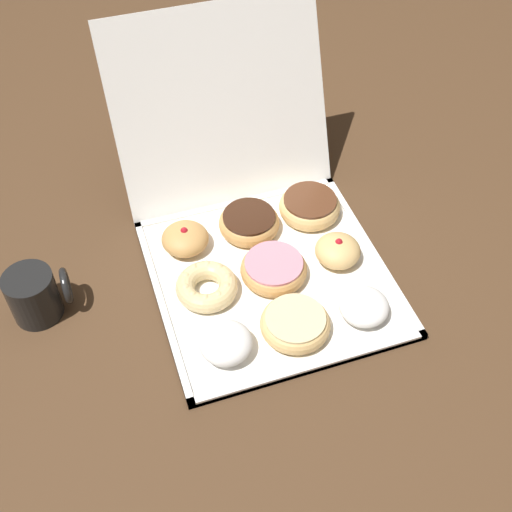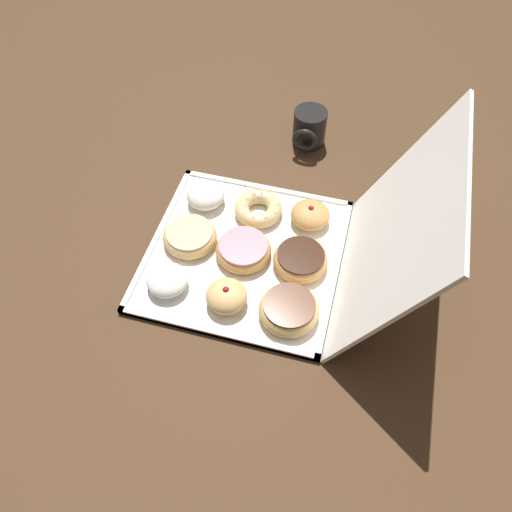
{
  "view_description": "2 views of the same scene",
  "coord_description": "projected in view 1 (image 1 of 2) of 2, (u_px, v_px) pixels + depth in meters",
  "views": [
    {
      "loc": [
        -0.26,
        -0.7,
        0.91
      ],
      "look_at": [
        -0.02,
        0.03,
        0.04
      ],
      "focal_mm": 45.74,
      "sensor_mm": 36.0,
      "label": 1
    },
    {
      "loc": [
        0.63,
        0.2,
        0.9
      ],
      "look_at": [
        0.03,
        0.03,
        0.05
      ],
      "focal_mm": 35.94,
      "sensor_mm": 36.0,
      "label": 2
    }
  ],
  "objects": [
    {
      "name": "ground_plane",
      "position": [
        270.0,
        280.0,
        1.17
      ],
      "size": [
        3.0,
        3.0,
        0.0
      ],
      "primitive_type": "plane",
      "color": "#4C331E"
    },
    {
      "name": "donut_box",
      "position": [
        270.0,
        278.0,
        1.17
      ],
      "size": [
        0.41,
        0.41,
        0.01
      ],
      "color": "white",
      "rests_on": "ground"
    },
    {
      "name": "box_lid_open",
      "position": [
        221.0,
        109.0,
        1.22
      ],
      "size": [
        0.41,
        0.16,
        0.35
      ],
      "primitive_type": "cube",
      "rotation": [
        1.15,
        0.0,
        0.0
      ],
      "color": "white",
      "rests_on": "ground"
    },
    {
      "name": "powdered_filled_donut_0",
      "position": [
        226.0,
        343.0,
        1.04
      ],
      "size": [
        0.09,
        0.09,
        0.05
      ],
      "color": "white",
      "rests_on": "donut_box"
    },
    {
      "name": "glazed_ring_donut_1",
      "position": [
        297.0,
        323.0,
        1.08
      ],
      "size": [
        0.12,
        0.12,
        0.04
      ],
      "color": "#E5B770",
      "rests_on": "donut_box"
    },
    {
      "name": "powdered_filled_donut_2",
      "position": [
        364.0,
        306.0,
        1.1
      ],
      "size": [
        0.09,
        0.09,
        0.04
      ],
      "color": "white",
      "rests_on": "donut_box"
    },
    {
      "name": "cruller_donut_3",
      "position": [
        206.0,
        285.0,
        1.13
      ],
      "size": [
        0.11,
        0.11,
        0.04
      ],
      "color": "#EACC8C",
      "rests_on": "donut_box"
    },
    {
      "name": "pink_frosted_donut_4",
      "position": [
        274.0,
        271.0,
        1.15
      ],
      "size": [
        0.12,
        0.12,
        0.04
      ],
      "color": "tan",
      "rests_on": "donut_box"
    },
    {
      "name": "jelly_filled_donut_5",
      "position": [
        337.0,
        249.0,
        1.18
      ],
      "size": [
        0.08,
        0.08,
        0.05
      ],
      "color": "#E5B770",
      "rests_on": "donut_box"
    },
    {
      "name": "jelly_filled_donut_6",
      "position": [
        185.0,
        239.0,
        1.2
      ],
      "size": [
        0.09,
        0.09,
        0.05
      ],
      "color": "tan",
      "rests_on": "donut_box"
    },
    {
      "name": "chocolate_frosted_donut_7",
      "position": [
        247.0,
        223.0,
        1.23
      ],
      "size": [
        0.12,
        0.12,
        0.04
      ],
      "color": "tan",
      "rests_on": "donut_box"
    },
    {
      "name": "chocolate_frosted_donut_8",
      "position": [
        310.0,
        206.0,
        1.26
      ],
      "size": [
        0.12,
        0.12,
        0.04
      ],
      "color": "#E5B770",
      "rests_on": "donut_box"
    },
    {
      "name": "coffee_mug",
      "position": [
        35.0,
        294.0,
        1.09
      ],
      "size": [
        0.1,
        0.08,
        0.09
      ],
      "color": "black",
      "rests_on": "ground"
    }
  ]
}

